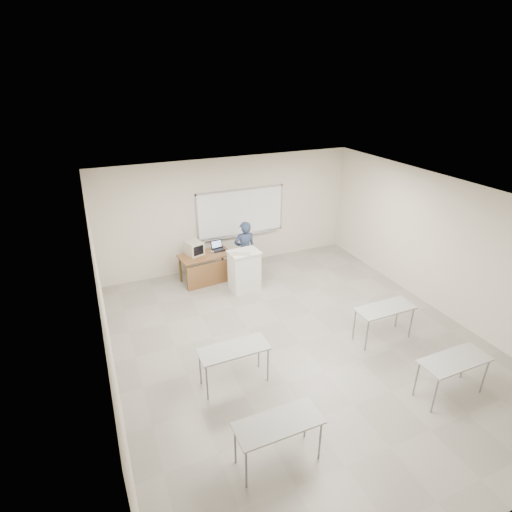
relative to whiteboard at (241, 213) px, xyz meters
name	(u,v)px	position (x,y,z in m)	size (l,w,h in m)	color
floor	(300,343)	(-0.30, -3.97, -1.49)	(7.00, 8.00, 0.01)	gray
whiteboard	(241,213)	(0.00, 0.00, 0.00)	(2.48, 0.10, 1.31)	white
student_desks	(342,357)	(-0.30, -5.32, -0.81)	(4.40, 2.20, 0.73)	#9C9C97
instructor_desk	(207,264)	(-1.25, -0.78, -0.96)	(1.31, 0.65, 0.75)	brown
podium	(244,270)	(-0.50, -1.47, -0.96)	(0.73, 0.53, 1.03)	white
crt_monitor	(194,248)	(-1.50, -0.54, -0.56)	(0.37, 0.42, 0.35)	#B2AF98
laptop	(218,248)	(-0.85, -0.51, -0.67)	(0.31, 0.29, 0.23)	black
mouse	(212,252)	(-1.05, -0.62, -0.71)	(0.11, 0.07, 0.04)	#939499
keyboard	(240,254)	(-0.65, -1.59, -0.44)	(0.48, 0.16, 0.03)	#B2AF98
presenter	(245,250)	(-0.25, -0.90, -0.70)	(0.57, 0.38, 1.57)	black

